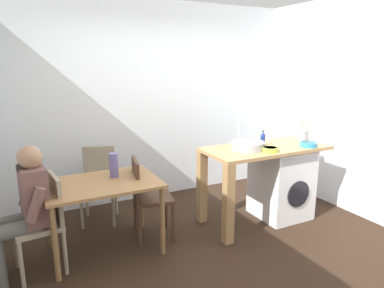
{
  "coord_description": "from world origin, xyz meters",
  "views": [
    {
      "loc": [
        -1.63,
        -2.82,
        1.9
      ],
      "look_at": [
        0.03,
        0.45,
        1.03
      ],
      "focal_mm": 32.6,
      "sensor_mm": 36.0,
      "label": 1
    }
  ],
  "objects_px": {
    "chair_person_seat": "(46,218)",
    "colander": "(308,144)",
    "dining_table": "(103,191)",
    "mixing_bowl": "(270,149)",
    "utensil_crock": "(303,135)",
    "washing_machine": "(281,183)",
    "vase": "(114,165)",
    "bottle_tall_green": "(263,139)",
    "seated_person": "(24,206)",
    "chair_opposite": "(146,194)",
    "chair_spare_by_wall": "(99,180)"
  },
  "relations": [
    {
      "from": "chair_spare_by_wall",
      "to": "mixing_bowl",
      "type": "xyz_separation_m",
      "value": [
        1.67,
        -1.12,
        0.44
      ]
    },
    {
      "from": "colander",
      "to": "vase",
      "type": "distance_m",
      "value": 2.25
    },
    {
      "from": "chair_spare_by_wall",
      "to": "vase",
      "type": "relative_size",
      "value": 3.57
    },
    {
      "from": "chair_person_seat",
      "to": "utensil_crock",
      "type": "distance_m",
      "value": 3.12
    },
    {
      "from": "chair_person_seat",
      "to": "chair_opposite",
      "type": "bearing_deg",
      "value": -87.79
    },
    {
      "from": "chair_opposite",
      "to": "vase",
      "type": "xyz_separation_m",
      "value": [
        -0.33,
        0.04,
        0.36
      ]
    },
    {
      "from": "chair_spare_by_wall",
      "to": "seated_person",
      "type": "bearing_deg",
      "value": 66.51
    },
    {
      "from": "chair_person_seat",
      "to": "colander",
      "type": "bearing_deg",
      "value": -101.91
    },
    {
      "from": "seated_person",
      "to": "utensil_crock",
      "type": "xyz_separation_m",
      "value": [
        3.24,
        0.01,
        0.32
      ]
    },
    {
      "from": "chair_opposite",
      "to": "chair_spare_by_wall",
      "type": "relative_size",
      "value": 1.0
    },
    {
      "from": "bottle_tall_green",
      "to": "colander",
      "type": "xyz_separation_m",
      "value": [
        0.45,
        -0.28,
        -0.05
      ]
    },
    {
      "from": "bottle_tall_green",
      "to": "mixing_bowl",
      "type": "xyz_separation_m",
      "value": [
        -0.1,
        -0.26,
        -0.06
      ]
    },
    {
      "from": "dining_table",
      "to": "washing_machine",
      "type": "distance_m",
      "value": 2.18
    },
    {
      "from": "chair_opposite",
      "to": "washing_machine",
      "type": "bearing_deg",
      "value": 93.62
    },
    {
      "from": "dining_table",
      "to": "bottle_tall_green",
      "type": "xyz_separation_m",
      "value": [
        1.9,
        -0.09,
        0.36
      ]
    },
    {
      "from": "mixing_bowl",
      "to": "chair_person_seat",
      "type": "bearing_deg",
      "value": 173.73
    },
    {
      "from": "chair_person_seat",
      "to": "colander",
      "type": "height_order",
      "value": "colander"
    },
    {
      "from": "vase",
      "to": "dining_table",
      "type": "bearing_deg",
      "value": -146.31
    },
    {
      "from": "washing_machine",
      "to": "colander",
      "type": "bearing_deg",
      "value": -49.26
    },
    {
      "from": "dining_table",
      "to": "colander",
      "type": "xyz_separation_m",
      "value": [
        2.35,
        -0.37,
        0.31
      ]
    },
    {
      "from": "chair_spare_by_wall",
      "to": "seated_person",
      "type": "distance_m",
      "value": 1.22
    },
    {
      "from": "chair_person_seat",
      "to": "seated_person",
      "type": "relative_size",
      "value": 0.75
    },
    {
      "from": "bottle_tall_green",
      "to": "chair_opposite",
      "type": "bearing_deg",
      "value": 173.95
    },
    {
      "from": "chair_spare_by_wall",
      "to": "seated_person",
      "type": "relative_size",
      "value": 0.75
    },
    {
      "from": "dining_table",
      "to": "chair_spare_by_wall",
      "type": "relative_size",
      "value": 1.22
    },
    {
      "from": "seated_person",
      "to": "washing_machine",
      "type": "height_order",
      "value": "seated_person"
    },
    {
      "from": "dining_table",
      "to": "seated_person",
      "type": "xyz_separation_m",
      "value": [
        -0.71,
        -0.11,
        0.03
      ]
    },
    {
      "from": "washing_machine",
      "to": "mixing_bowl",
      "type": "xyz_separation_m",
      "value": [
        -0.37,
        -0.2,
        0.52
      ]
    },
    {
      "from": "utensil_crock",
      "to": "colander",
      "type": "bearing_deg",
      "value": -123.7
    },
    {
      "from": "seated_person",
      "to": "dining_table",
      "type": "bearing_deg",
      "value": -87.61
    },
    {
      "from": "chair_person_seat",
      "to": "vase",
      "type": "height_order",
      "value": "vase"
    },
    {
      "from": "utensil_crock",
      "to": "chair_opposite",
      "type": "bearing_deg",
      "value": 175.46
    },
    {
      "from": "dining_table",
      "to": "mixing_bowl",
      "type": "bearing_deg",
      "value": -10.98
    },
    {
      "from": "dining_table",
      "to": "seated_person",
      "type": "distance_m",
      "value": 0.72
    },
    {
      "from": "mixing_bowl",
      "to": "seated_person",
      "type": "bearing_deg",
      "value": 174.54
    },
    {
      "from": "chair_opposite",
      "to": "bottle_tall_green",
      "type": "bearing_deg",
      "value": 94.84
    },
    {
      "from": "chair_opposite",
      "to": "mixing_bowl",
      "type": "relative_size",
      "value": 4.92
    },
    {
      "from": "washing_machine",
      "to": "vase",
      "type": "height_order",
      "value": "vase"
    },
    {
      "from": "bottle_tall_green",
      "to": "vase",
      "type": "height_order",
      "value": "bottle_tall_green"
    },
    {
      "from": "chair_opposite",
      "to": "bottle_tall_green",
      "type": "relative_size",
      "value": 4.87
    },
    {
      "from": "chair_opposite",
      "to": "seated_person",
      "type": "relative_size",
      "value": 0.75
    },
    {
      "from": "chair_person_seat",
      "to": "seated_person",
      "type": "xyz_separation_m",
      "value": [
        -0.16,
        -0.02,
        0.16
      ]
    },
    {
      "from": "colander",
      "to": "mixing_bowl",
      "type": "bearing_deg",
      "value": 177.93
    },
    {
      "from": "dining_table",
      "to": "chair_person_seat",
      "type": "distance_m",
      "value": 0.57
    },
    {
      "from": "seated_person",
      "to": "washing_machine",
      "type": "bearing_deg",
      "value": -97.28
    },
    {
      "from": "chair_spare_by_wall",
      "to": "vase",
      "type": "bearing_deg",
      "value": 112.0
    },
    {
      "from": "chair_opposite",
      "to": "utensil_crock",
      "type": "distance_m",
      "value": 2.12
    },
    {
      "from": "dining_table",
      "to": "mixing_bowl",
      "type": "xyz_separation_m",
      "value": [
        1.8,
        -0.35,
        0.3
      ]
    },
    {
      "from": "bottle_tall_green",
      "to": "utensil_crock",
      "type": "bearing_deg",
      "value": -1.13
    },
    {
      "from": "chair_opposite",
      "to": "colander",
      "type": "xyz_separation_m",
      "value": [
        1.88,
        -0.43,
        0.44
      ]
    }
  ]
}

